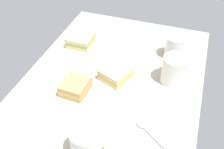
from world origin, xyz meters
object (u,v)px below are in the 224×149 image
sandwich_extra (75,87)px  glass_of_milk (174,48)px  sandwich_side (81,39)px  spoon (146,129)px  paper_napkin (143,40)px  sandwich_main (116,73)px  coffee_mug_black (174,70)px  coffee_mug_milky (86,143)px

sandwich_extra → glass_of_milk: bearing=-42.9°
sandwich_side → spoon: sandwich_side is taller
sandwich_extra → paper_napkin: 41.69cm
sandwich_main → spoon: size_ratio=1.18×
sandwich_extra → spoon: bearing=-106.9°
sandwich_main → sandwich_side: size_ratio=1.18×
coffee_mug_black → coffee_mug_milky: 41.90cm
sandwich_side → glass_of_milk: bearing=-84.6°
coffee_mug_black → sandwich_extra: bearing=117.9°
sandwich_side → paper_napkin: size_ratio=0.70×
sandwich_extra → paper_napkin: size_ratio=0.63×
sandwich_main → sandwich_extra: bearing=135.2°
sandwich_main → coffee_mug_milky: bearing=-176.0°
sandwich_side → sandwich_main: bearing=-127.5°
spoon → coffee_mug_milky: bearing=134.5°
sandwich_main → sandwich_side: (16.32, 21.31, -0.00)cm
glass_of_milk → paper_napkin: (7.55, 14.27, -4.14)cm
coffee_mug_milky → sandwich_side: coffee_mug_milky is taller
sandwich_side → paper_napkin: (11.26, -24.96, -2.05)cm
sandwich_side → spoon: bearing=-134.0°
glass_of_milk → paper_napkin: size_ratio=0.59×
sandwich_extra → glass_of_milk: 42.86cm
coffee_mug_milky → spoon: (13.35, -13.58, -4.95)cm
paper_napkin → spoon: bearing=-165.4°
coffee_mug_milky → sandwich_main: size_ratio=0.83×
coffee_mug_milky → glass_of_milk: bearing=-16.4°
sandwich_extra → coffee_mug_milky: bearing=-147.9°
sandwich_main → paper_napkin: size_ratio=0.82×
sandwich_side → paper_napkin: bearing=-65.7°
coffee_mug_black → sandwich_extra: coffee_mug_black is taller
sandwich_main → coffee_mug_black: bearing=-75.5°
sandwich_extra → spoon: sandwich_extra is taller
sandwich_side → sandwich_extra: (-27.63, -10.08, 0.00)cm
coffee_mug_milky → coffee_mug_black: bearing=-24.8°
sandwich_main → paper_napkin: bearing=-7.5°
sandwich_side → glass_of_milk: size_ratio=1.18×
sandwich_side → coffee_mug_milky: bearing=-154.4°
coffee_mug_black → paper_napkin: (22.45, 16.22, -5.20)cm
coffee_mug_black → spoon: coffee_mug_black is taller
coffee_mug_milky → paper_napkin: (60.50, -1.32, -5.18)cm
coffee_mug_black → sandwich_side: bearing=74.8°
glass_of_milk → sandwich_side: bearing=95.4°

